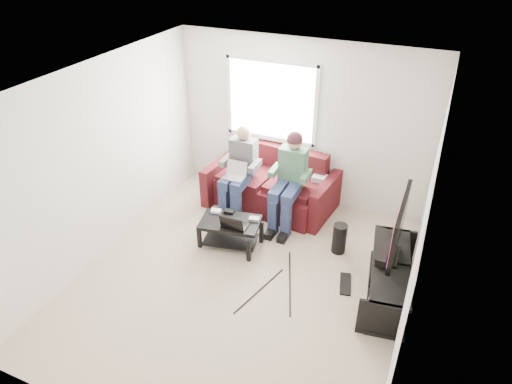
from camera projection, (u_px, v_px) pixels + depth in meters
floor at (241, 279)px, 5.93m from camera, size 4.50×4.50×0.00m
ceiling at (237, 85)px, 4.57m from camera, size 4.50×4.50×0.00m
wall_back at (301, 124)px, 7.01m from camera, size 4.50×0.00×4.50m
wall_front at (115, 336)px, 3.49m from camera, size 4.50×0.00×4.50m
wall_left at (100, 162)px, 5.93m from camera, size 0.00×4.50×4.50m
wall_right at (420, 236)px, 4.58m from camera, size 0.00×4.50×4.50m
window at (271, 101)px, 7.01m from camera, size 1.48×0.04×1.28m
sofa at (272, 187)px, 7.28m from camera, size 2.05×1.11×0.92m
person_left at (239, 168)px, 6.91m from camera, size 0.40×0.70×1.38m
person_right at (290, 174)px, 6.63m from camera, size 0.40×0.71×1.43m
laptop_silver at (234, 174)px, 6.78m from camera, size 0.35×0.26×0.24m
coffee_table at (230, 227)px, 6.40m from camera, size 0.90×0.65×0.41m
laptop_black at (235, 219)px, 6.17m from camera, size 0.36×0.27×0.24m
controller_a at (216, 211)px, 6.52m from camera, size 0.15×0.11×0.04m
controller_b at (229, 212)px, 6.50m from camera, size 0.15×0.11×0.04m
controller_c at (254, 219)px, 6.34m from camera, size 0.16×0.12×0.04m
tv_stand at (388, 280)px, 5.60m from camera, size 0.65×1.55×0.50m
tv at (399, 227)px, 5.30m from camera, size 0.12×1.10×0.81m
soundbar at (384, 252)px, 5.55m from camera, size 0.12×0.50×0.10m
drink_cup at (396, 229)px, 5.93m from camera, size 0.08×0.08×0.12m
console_white at (383, 297)px, 5.25m from camera, size 0.30×0.22×0.06m
console_grey at (393, 260)px, 5.79m from camera, size 0.34×0.26×0.08m
console_black at (388, 278)px, 5.52m from camera, size 0.38×0.30×0.07m
subwoofer at (339, 238)px, 6.31m from camera, size 0.20×0.20×0.44m
keyboard_floor at (345, 284)px, 5.84m from camera, size 0.22×0.43×0.02m
end_table at (318, 196)px, 7.15m from camera, size 0.37×0.37×0.64m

